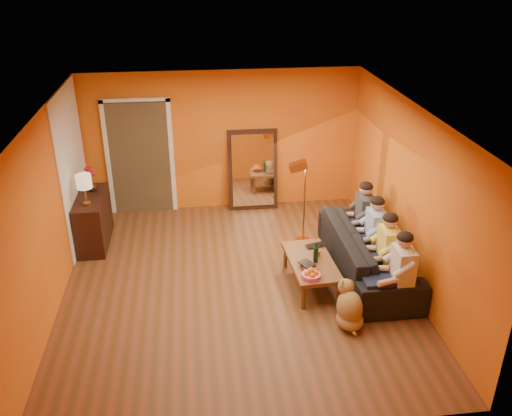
{
  "coord_description": "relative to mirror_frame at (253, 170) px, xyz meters",
  "views": [
    {
      "loc": [
        -0.53,
        -6.72,
        4.51
      ],
      "look_at": [
        0.35,
        0.5,
        1.0
      ],
      "focal_mm": 38.0,
      "sensor_mm": 36.0,
      "label": 1
    }
  ],
  "objects": [
    {
      "name": "sofa",
      "position": [
        1.45,
        -2.53,
        -0.4
      ],
      "size": [
        2.46,
        0.96,
        0.72
      ],
      "primitive_type": "imported",
      "rotation": [
        0.0,
        0.0,
        1.57
      ],
      "color": "black",
      "rests_on": "floor"
    },
    {
      "name": "white_accent",
      "position": [
        -3.04,
        -0.88,
        0.54
      ],
      "size": [
        0.02,
        1.9,
        2.58
      ],
      "primitive_type": "cube",
      "color": "white",
      "rests_on": "wall_left"
    },
    {
      "name": "person_mid_left",
      "position": [
        1.58,
        -2.98,
        -0.15
      ],
      "size": [
        0.7,
        0.44,
        1.22
      ],
      "primitive_type": null,
      "color": "#DCCB49",
      "rests_on": "sofa"
    },
    {
      "name": "person_mid_right",
      "position": [
        1.58,
        -2.43,
        -0.15
      ],
      "size": [
        0.7,
        0.44,
        1.22
      ],
      "primitive_type": null,
      "color": "#8CA6D9",
      "rests_on": "sofa"
    },
    {
      "name": "book_lower",
      "position": [
        0.35,
        -2.96,
        -0.33
      ],
      "size": [
        0.21,
        0.26,
        0.02
      ],
      "primitive_type": "imported",
      "rotation": [
        0.0,
        0.0,
        -0.16
      ],
      "color": "black",
      "rests_on": "coffee_table"
    },
    {
      "name": "doorway_recess",
      "position": [
        -2.05,
        0.2,
        0.29
      ],
      "size": [
        1.06,
        0.3,
        2.1
      ],
      "primitive_type": "cube",
      "color": "#3F2D19",
      "rests_on": "floor"
    },
    {
      "name": "fruit_bowl",
      "position": [
        0.43,
        -3.21,
        -0.26
      ],
      "size": [
        0.26,
        0.26,
        0.16
      ],
      "primitive_type": null,
      "color": "#E4508B",
      "rests_on": "coffee_table"
    },
    {
      "name": "table_lamp",
      "position": [
        -2.79,
        -1.38,
        0.34
      ],
      "size": [
        0.24,
        0.24,
        0.51
      ],
      "primitive_type": null,
      "color": "beige",
      "rests_on": "sideboard"
    },
    {
      "name": "sideboard",
      "position": [
        -2.79,
        -1.08,
        -0.34
      ],
      "size": [
        0.44,
        1.18,
        0.85
      ],
      "primitive_type": "cube",
      "color": "black",
      "rests_on": "floor"
    },
    {
      "name": "mirror_frame",
      "position": [
        0.0,
        0.0,
        0.0
      ],
      "size": [
        0.92,
        0.27,
        1.51
      ],
      "primitive_type": "cube",
      "rotation": [
        -0.14,
        0.0,
        0.0
      ],
      "color": "black",
      "rests_on": "floor"
    },
    {
      "name": "vase",
      "position": [
        -2.79,
        -0.83,
        0.19
      ],
      "size": [
        0.19,
        0.19,
        0.2
      ],
      "primitive_type": "imported",
      "color": "black",
      "rests_on": "sideboard"
    },
    {
      "name": "laptop",
      "position": [
        0.71,
        -2.41,
        -0.33
      ],
      "size": [
        0.38,
        0.3,
        0.03
      ],
      "primitive_type": "imported",
      "rotation": [
        0.0,
        0.0,
        0.28
      ],
      "color": "black",
      "rests_on": "coffee_table"
    },
    {
      "name": "flowers",
      "position": [
        -2.79,
        -0.83,
        0.45
      ],
      "size": [
        0.17,
        0.17,
        0.48
      ],
      "primitive_type": null,
      "color": "#B21425",
      "rests_on": "vase"
    },
    {
      "name": "door_jamb_right",
      "position": [
        -1.48,
        0.08,
        0.29
      ],
      "size": [
        0.08,
        0.06,
        2.2
      ],
      "primitive_type": "cube",
      "color": "white",
      "rests_on": "wall_back"
    },
    {
      "name": "book_upper",
      "position": [
        0.35,
        -2.97,
        -0.29
      ],
      "size": [
        0.26,
        0.28,
        0.02
      ],
      "primitive_type": "imported",
      "rotation": [
        0.0,
        0.0,
        0.47
      ],
      "color": "black",
      "rests_on": "book_mid"
    },
    {
      "name": "coffee_table",
      "position": [
        0.53,
        -2.76,
        -0.55
      ],
      "size": [
        0.69,
        1.25,
        0.42
      ],
      "primitive_type": null,
      "rotation": [
        0.0,
        0.0,
        0.06
      ],
      "color": "brown",
      "rests_on": "floor"
    },
    {
      "name": "person_far_left",
      "position": [
        1.58,
        -3.53,
        -0.15
      ],
      "size": [
        0.7,
        0.44,
        1.22
      ],
      "primitive_type": null,
      "color": "beige",
      "rests_on": "sofa"
    },
    {
      "name": "wine_bottle",
      "position": [
        0.58,
        -2.81,
        -0.18
      ],
      "size": [
        0.07,
        0.07,
        0.31
      ],
      "primitive_type": "cylinder",
      "color": "black",
      "rests_on": "coffee_table"
    },
    {
      "name": "mirror_glass",
      "position": [
        0.0,
        -0.04,
        0.0
      ],
      "size": [
        0.78,
        0.21,
        1.35
      ],
      "primitive_type": "cube",
      "rotation": [
        -0.14,
        0.0,
        0.0
      ],
      "color": "white",
      "rests_on": "mirror_frame"
    },
    {
      "name": "person_far_right",
      "position": [
        1.58,
        -1.88,
        -0.15
      ],
      "size": [
        0.7,
        0.44,
        1.22
      ],
      "primitive_type": null,
      "color": "#323136",
      "rests_on": "sofa"
    },
    {
      "name": "door_jamb_left",
      "position": [
        -2.62,
        0.08,
        0.29
      ],
      "size": [
        0.08,
        0.06,
        2.2
      ],
      "primitive_type": "cube",
      "color": "white",
      "rests_on": "wall_back"
    },
    {
      "name": "book_mid",
      "position": [
        0.36,
        -2.95,
        -0.31
      ],
      "size": [
        0.19,
        0.25,
        0.02
      ],
      "primitive_type": "imported",
      "rotation": [
        0.0,
        0.0,
        0.03
      ],
      "color": "#B21425",
      "rests_on": "book_lower"
    },
    {
      "name": "dog",
      "position": [
        0.83,
        -3.75,
        -0.44
      ],
      "size": [
        0.4,
        0.58,
        0.65
      ],
      "primitive_type": null,
      "rotation": [
        0.0,
        0.0,
        0.09
      ],
      "color": "#A8864C",
      "rests_on": "floor"
    },
    {
      "name": "tumbler",
      "position": [
        0.65,
        -2.64,
        -0.29
      ],
      "size": [
        0.13,
        0.13,
        0.1
      ],
      "primitive_type": "imported",
      "rotation": [
        0.0,
        0.0,
        0.26
      ],
      "color": "#B27F3F",
      "rests_on": "coffee_table"
    },
    {
      "name": "room_shell",
      "position": [
        -0.55,
        -2.26,
        0.54
      ],
      "size": [
        5.0,
        5.5,
        2.6
      ],
      "color": "brown",
      "rests_on": "ground"
    },
    {
      "name": "door_header",
      "position": [
        -2.05,
        0.08,
        1.36
      ],
      "size": [
        1.22,
        0.06,
        0.08
      ],
      "primitive_type": "cube",
      "color": "white",
      "rests_on": "wall_back"
    },
    {
      "name": "floor_lamp",
      "position": [
        0.68,
        -1.47,
        -0.04
      ],
      "size": [
        0.34,
        0.29,
        1.44
      ],
      "primitive_type": null,
      "rotation": [
        0.0,
        0.0,
        -0.18
      ],
      "color": "#BF8738",
      "rests_on": "floor"
    }
  ]
}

